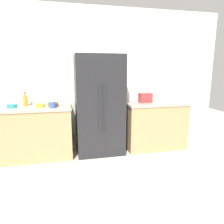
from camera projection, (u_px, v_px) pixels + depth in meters
name	position (u px, v px, depth m)	size (l,w,h in m)	color
ground_plane	(120.00, 190.00, 2.71)	(10.17, 10.17, 0.00)	beige
kitchen_back_panel	(98.00, 80.00, 4.06)	(5.08, 0.10, 2.70)	silver
counter_left	(36.00, 132.00, 3.63)	(1.26, 0.65, 0.92)	tan
counter_right	(154.00, 125.00, 4.12)	(1.19, 0.65, 0.92)	tan
refrigerator	(99.00, 105.00, 3.78)	(0.86, 0.65, 1.81)	black
toaster	(145.00, 98.00, 4.01)	(0.24, 0.16, 0.18)	red
rice_cooker	(173.00, 95.00, 4.01)	(0.26, 0.26, 0.31)	silver
bottle_a	(25.00, 100.00, 3.62)	(0.07, 0.07, 0.24)	orange
cup_a	(159.00, 100.00, 4.01)	(0.08, 0.08, 0.11)	white
cup_b	(53.00, 105.00, 3.44)	(0.10, 0.10, 0.10)	blue
bowl_a	(40.00, 105.00, 3.51)	(0.14, 0.14, 0.06)	yellow
bowl_b	(53.00, 104.00, 3.60)	(0.18, 0.18, 0.07)	brown
bowl_c	(12.00, 106.00, 3.46)	(0.15, 0.15, 0.06)	teal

